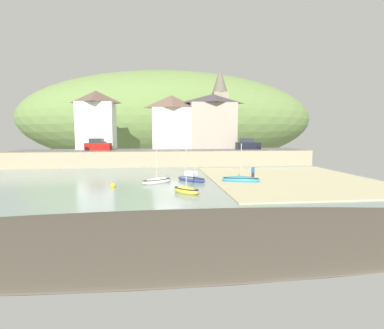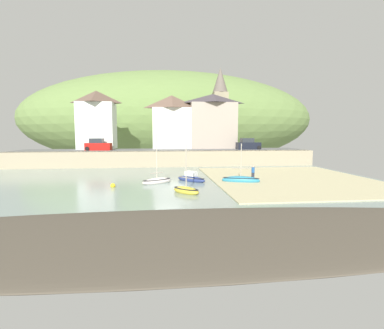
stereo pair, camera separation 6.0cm
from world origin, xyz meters
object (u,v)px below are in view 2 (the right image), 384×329
object	(u,v)px
mooring_buoy	(113,186)
waterfront_building_right	(213,121)
church_with_spire	(220,107)
parked_car_by_wall	(248,145)
sailboat_tall_mast	(157,181)
parked_car_near_slipway	(98,145)
waterfront_building_centre	(172,122)
waterfront_building_left	(97,120)
sailboat_white_hull	(241,180)
person_on_slipway	(253,172)
rowboat_small_beached	(191,178)
sailboat_nearest_shore	(186,190)

from	to	relation	value
mooring_buoy	waterfront_building_right	bearing A→B (deg)	60.66
church_with_spire	mooring_buoy	distance (m)	35.72
parked_car_by_wall	mooring_buoy	world-z (taller)	parked_car_by_wall
waterfront_building_right	sailboat_tall_mast	world-z (taller)	waterfront_building_right
church_with_spire	parked_car_by_wall	bearing A→B (deg)	-68.96
parked_car_near_slipway	waterfront_building_centre	bearing A→B (deg)	24.72
parked_car_by_wall	church_with_spire	bearing A→B (deg)	107.78
waterfront_building_left	sailboat_tall_mast	world-z (taller)	waterfront_building_left
waterfront_building_right	sailboat_white_hull	size ratio (longest dim) A/B	2.29
church_with_spire	person_on_slipway	world-z (taller)	church_with_spire
church_with_spire	sailboat_tall_mast	bearing A→B (deg)	-114.00
mooring_buoy	parked_car_by_wall	bearing A→B (deg)	46.85
sailboat_tall_mast	church_with_spire	bearing A→B (deg)	31.25
rowboat_small_beached	person_on_slipway	size ratio (longest dim) A/B	2.06
waterfront_building_right	mooring_buoy	size ratio (longest dim) A/B	20.58
waterfront_building_right	sailboat_nearest_shore	size ratio (longest dim) A/B	2.03
parked_car_near_slipway	sailboat_white_hull	bearing A→B (deg)	-42.62
sailboat_tall_mast	person_on_slipway	distance (m)	10.53
mooring_buoy	waterfront_building_centre	bearing A→B (deg)	74.86
sailboat_white_hull	sailboat_tall_mast	distance (m)	8.89
waterfront_building_centre	mooring_buoy	distance (m)	27.71
church_with_spire	parked_car_by_wall	size ratio (longest dim) A/B	3.72
sailboat_white_hull	person_on_slipway	size ratio (longest dim) A/B	2.69
sailboat_nearest_shore	parked_car_near_slipway	distance (m)	27.97
waterfront_building_centre	rowboat_small_beached	bearing A→B (deg)	-87.55
rowboat_small_beached	mooring_buoy	world-z (taller)	rowboat_small_beached
rowboat_small_beached	church_with_spire	bearing A→B (deg)	117.25
rowboat_small_beached	parked_car_by_wall	distance (m)	22.36
waterfront_building_left	waterfront_building_centre	bearing A→B (deg)	-0.00
waterfront_building_left	sailboat_nearest_shore	world-z (taller)	waterfront_building_left
sailboat_tall_mast	parked_car_near_slipway	distance (m)	21.97
waterfront_building_left	mooring_buoy	bearing A→B (deg)	-76.28
waterfront_building_centre	rowboat_small_beached	world-z (taller)	waterfront_building_centre
sailboat_tall_mast	person_on_slipway	bearing A→B (deg)	-32.93
person_on_slipway	church_with_spire	bearing A→B (deg)	85.92
rowboat_small_beached	person_on_slipway	xyz separation A→B (m)	(6.77, -0.54, 0.67)
waterfront_building_left	parked_car_by_wall	xyz separation A→B (m)	(26.31, -4.50, -4.40)
parked_car_by_wall	mooring_buoy	size ratio (longest dim) A/B	8.67
church_with_spire	person_on_slipway	distance (m)	29.31
parked_car_by_wall	person_on_slipway	world-z (taller)	parked_car_by_wall
mooring_buoy	sailboat_nearest_shore	bearing A→B (deg)	-28.07
sailboat_white_hull	mooring_buoy	xyz separation A→B (m)	(-13.13, -1.21, -0.15)
waterfront_building_centre	sailboat_white_hull	distance (m)	26.32
sailboat_white_hull	parked_car_by_wall	distance (m)	21.46
rowboat_small_beached	person_on_slipway	world-z (taller)	person_on_slipway
parked_car_near_slipway	person_on_slipway	world-z (taller)	parked_car_near_slipway
sailboat_nearest_shore	sailboat_white_hull	xyz separation A→B (m)	(6.30, 4.86, 0.04)
sailboat_white_hull	waterfront_building_left	bearing A→B (deg)	146.74
waterfront_building_right	sailboat_white_hull	world-z (taller)	waterfront_building_right
waterfront_building_left	waterfront_building_right	size ratio (longest dim) A/B	1.03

